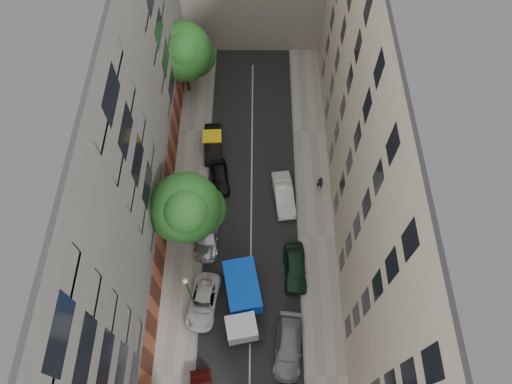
{
  "coord_description": "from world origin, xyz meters",
  "views": [
    {
      "loc": [
        0.47,
        -15.94,
        35.0
      ],
      "look_at": [
        0.41,
        0.82,
        6.0
      ],
      "focal_mm": 32.0,
      "sensor_mm": 36.0,
      "label": 1
    }
  ],
  "objects_px": {
    "tree_mid": "(188,210)",
    "car_right_3": "(284,195)",
    "car_left_3": "(207,235)",
    "car_left_2": "(203,302)",
    "car_left_4": "(220,177)",
    "tarp_truck": "(242,299)",
    "lamp_post": "(189,292)",
    "car_right_2": "(295,268)",
    "car_right_1": "(288,347)",
    "tree_far": "(184,54)",
    "car_left_5": "(213,144)",
    "pedestrian": "(320,183)"
  },
  "relations": [
    {
      "from": "tree_mid",
      "to": "car_right_3",
      "type": "bearing_deg",
      "value": 30.31
    },
    {
      "from": "car_left_3",
      "to": "tree_mid",
      "type": "height_order",
      "value": "tree_mid"
    },
    {
      "from": "car_left_2",
      "to": "car_left_4",
      "type": "bearing_deg",
      "value": 94.04
    },
    {
      "from": "tarp_truck",
      "to": "tree_mid",
      "type": "bearing_deg",
      "value": 115.94
    },
    {
      "from": "car_left_3",
      "to": "tree_mid",
      "type": "relative_size",
      "value": 0.54
    },
    {
      "from": "tree_mid",
      "to": "lamp_post",
      "type": "relative_size",
      "value": 1.38
    },
    {
      "from": "tarp_truck",
      "to": "car_right_2",
      "type": "distance_m",
      "value": 5.04
    },
    {
      "from": "car_right_1",
      "to": "car_left_3",
      "type": "bearing_deg",
      "value": 132.28
    },
    {
      "from": "car_right_2",
      "to": "tree_mid",
      "type": "bearing_deg",
      "value": 162.36
    },
    {
      "from": "car_left_4",
      "to": "car_right_1",
      "type": "height_order",
      "value": "car_right_1"
    },
    {
      "from": "car_left_4",
      "to": "car_right_2",
      "type": "relative_size",
      "value": 0.87
    },
    {
      "from": "car_right_2",
      "to": "tree_mid",
      "type": "relative_size",
      "value": 0.5
    },
    {
      "from": "tarp_truck",
      "to": "car_right_3",
      "type": "distance_m",
      "value": 10.08
    },
    {
      "from": "car_right_3",
      "to": "tarp_truck",
      "type": "bearing_deg",
      "value": -116.87
    },
    {
      "from": "car_left_2",
      "to": "car_left_4",
      "type": "distance_m",
      "value": 11.23
    },
    {
      "from": "car_left_3",
      "to": "tree_far",
      "type": "distance_m",
      "value": 17.09
    },
    {
      "from": "tarp_truck",
      "to": "tree_far",
      "type": "bearing_deg",
      "value": 93.56
    },
    {
      "from": "car_left_2",
      "to": "car_right_2",
      "type": "bearing_deg",
      "value": 29.14
    },
    {
      "from": "car_left_5",
      "to": "car_right_2",
      "type": "relative_size",
      "value": 1.02
    },
    {
      "from": "car_left_4",
      "to": "tree_far",
      "type": "distance_m",
      "value": 12.09
    },
    {
      "from": "tarp_truck",
      "to": "tree_far",
      "type": "distance_m",
      "value": 22.97
    },
    {
      "from": "car_left_3",
      "to": "car_right_1",
      "type": "height_order",
      "value": "car_right_1"
    },
    {
      "from": "lamp_post",
      "to": "car_right_2",
      "type": "bearing_deg",
      "value": 21.57
    },
    {
      "from": "car_left_3",
      "to": "lamp_post",
      "type": "distance_m",
      "value": 6.84
    },
    {
      "from": "car_left_5",
      "to": "car_right_1",
      "type": "bearing_deg",
      "value": -73.5
    },
    {
      "from": "car_right_2",
      "to": "tree_mid",
      "type": "height_order",
      "value": "tree_mid"
    },
    {
      "from": "car_right_3",
      "to": "tree_far",
      "type": "bearing_deg",
      "value": 118.95
    },
    {
      "from": "tarp_truck",
      "to": "car_right_2",
      "type": "xyz_separation_m",
      "value": [
        4.13,
        2.8,
        -0.76
      ]
    },
    {
      "from": "car_right_2",
      "to": "pedestrian",
      "type": "bearing_deg",
      "value": 71.34
    },
    {
      "from": "car_left_3",
      "to": "lamp_post",
      "type": "bearing_deg",
      "value": -95.35
    },
    {
      "from": "car_left_4",
      "to": "tree_far",
      "type": "bearing_deg",
      "value": 100.08
    },
    {
      "from": "car_left_5",
      "to": "car_right_3",
      "type": "distance_m",
      "value": 8.37
    },
    {
      "from": "car_right_1",
      "to": "tree_far",
      "type": "xyz_separation_m",
      "value": [
        -9.1,
        25.23,
        4.33
      ]
    },
    {
      "from": "car_left_5",
      "to": "car_right_1",
      "type": "relative_size",
      "value": 0.92
    },
    {
      "from": "car_right_2",
      "to": "car_right_3",
      "type": "bearing_deg",
      "value": 95.17
    },
    {
      "from": "car_left_5",
      "to": "car_right_1",
      "type": "xyz_separation_m",
      "value": [
        6.4,
        -18.13,
        -0.03
      ]
    },
    {
      "from": "car_right_2",
      "to": "tree_mid",
      "type": "distance_m",
      "value": 9.88
    },
    {
      "from": "car_left_4",
      "to": "lamp_post",
      "type": "distance_m",
      "value": 12.1
    },
    {
      "from": "car_right_1",
      "to": "tree_mid",
      "type": "bearing_deg",
      "value": 137.45
    },
    {
      "from": "tree_far",
      "to": "car_right_1",
      "type": "bearing_deg",
      "value": -70.16
    },
    {
      "from": "lamp_post",
      "to": "tarp_truck",
      "type": "bearing_deg",
      "value": 4.04
    },
    {
      "from": "car_left_3",
      "to": "car_right_2",
      "type": "xyz_separation_m",
      "value": [
        7.13,
        -2.86,
        0.06
      ]
    },
    {
      "from": "pedestrian",
      "to": "car_right_3",
      "type": "bearing_deg",
      "value": 34.14
    },
    {
      "from": "car_left_3",
      "to": "car_right_2",
      "type": "relative_size",
      "value": 1.08
    },
    {
      "from": "lamp_post",
      "to": "pedestrian",
      "type": "height_order",
      "value": "lamp_post"
    },
    {
      "from": "car_left_4",
      "to": "tarp_truck",
      "type": "bearing_deg",
      "value": -86.99
    },
    {
      "from": "tarp_truck",
      "to": "tree_mid",
      "type": "xyz_separation_m",
      "value": [
        -3.9,
        5.19,
        4.48
      ]
    },
    {
      "from": "car_left_5",
      "to": "car_right_3",
      "type": "relative_size",
      "value": 0.98
    },
    {
      "from": "tarp_truck",
      "to": "lamp_post",
      "type": "distance_m",
      "value": 4.43
    },
    {
      "from": "car_right_1",
      "to": "tree_far",
      "type": "height_order",
      "value": "tree_far"
    }
  ]
}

